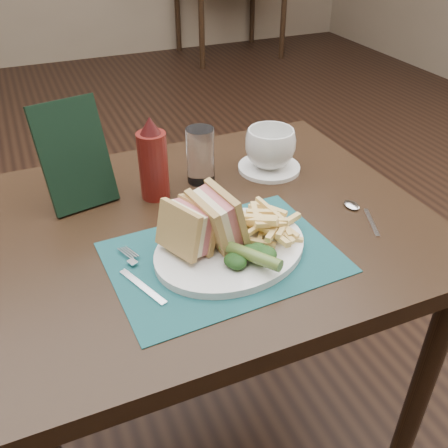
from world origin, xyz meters
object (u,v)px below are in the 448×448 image
object	(u,v)px
plate	(230,249)
drinking_glass	(201,156)
table_main	(211,343)
saucer	(269,168)
table_bg_right	(229,12)
placemat	(223,257)
sandwich_half_a	(178,233)
sandwich_half_b	(208,221)
check_presenter	(74,155)
ketchup_bottle	(153,158)
coffee_cup	(270,148)

from	to	relation	value
plate	drinking_glass	world-z (taller)	drinking_glass
table_main	saucer	world-z (taller)	saucer
table_bg_right	placemat	distance (m)	4.13
plate	saucer	bearing A→B (deg)	36.15
sandwich_half_a	drinking_glass	xyz separation A→B (m)	(0.14, 0.27, -0.00)
sandwich_half_b	check_presenter	bearing A→B (deg)	115.20
plate	check_presenter	world-z (taller)	check_presenter
placemat	check_presenter	bearing A→B (deg)	123.87
table_bg_right	saucer	distance (m)	3.78
table_bg_right	plate	xyz separation A→B (m)	(-1.64, -3.75, 0.38)
table_main	ketchup_bottle	xyz separation A→B (m)	(-0.07, 0.13, 0.47)
sandwich_half_b	saucer	bearing A→B (deg)	35.59
table_main	plate	world-z (taller)	plate
table_bg_right	sandwich_half_b	xyz separation A→B (m)	(-1.68, -3.73, 0.45)
table_main	saucer	bearing A→B (deg)	33.26
placemat	saucer	xyz separation A→B (m)	(0.24, 0.28, 0.00)
table_bg_right	plate	distance (m)	4.11
table_main	placemat	size ratio (longest dim) A/B	2.18
table_main	check_presenter	bearing A→B (deg)	143.57
saucer	ketchup_bottle	size ratio (longest dim) A/B	0.81
table_bg_right	coffee_cup	xyz separation A→B (m)	(-1.42, -3.48, 0.43)
coffee_cup	table_bg_right	bearing A→B (deg)	67.86
sandwich_half_b	check_presenter	world-z (taller)	check_presenter
plate	drinking_glass	xyz separation A→B (m)	(0.05, 0.28, 0.06)
coffee_cup	check_presenter	world-z (taller)	check_presenter
table_main	coffee_cup	size ratio (longest dim) A/B	7.53
table_main	sandwich_half_b	distance (m)	0.46
sandwich_half_a	saucer	size ratio (longest dim) A/B	0.64
plate	saucer	world-z (taller)	plate
table_main	placemat	xyz separation A→B (m)	(-0.02, -0.14, 0.38)
coffee_cup	drinking_glass	world-z (taller)	drinking_glass
table_main	saucer	distance (m)	0.46
plate	coffee_cup	size ratio (longest dim) A/B	2.51
drinking_glass	ketchup_bottle	distance (m)	0.12
sandwich_half_b	sandwich_half_a	bearing A→B (deg)	179.36
sandwich_half_a	ketchup_bottle	xyz separation A→B (m)	(0.03, 0.25, 0.03)
plate	ketchup_bottle	distance (m)	0.28
saucer	coffee_cup	bearing A→B (deg)	0.00
sandwich_half_a	coffee_cup	xyz separation A→B (m)	(0.32, 0.26, -0.01)
sandwich_half_a	table_main	bearing A→B (deg)	25.11
sandwich_half_a	sandwich_half_b	xyz separation A→B (m)	(0.06, 0.01, 0.01)
placemat	table_bg_right	bearing A→B (deg)	66.23
sandwich_half_a	drinking_glass	world-z (taller)	drinking_glass
drinking_glass	check_presenter	distance (m)	0.28
table_main	table_bg_right	world-z (taller)	same
table_main	check_presenter	size ratio (longest dim) A/B	3.94
sandwich_half_a	sandwich_half_b	size ratio (longest dim) A/B	0.89
saucer	ketchup_bottle	bearing A→B (deg)	-177.40
saucer	table_bg_right	bearing A→B (deg)	67.86
sandwich_half_b	table_main	bearing A→B (deg)	59.89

